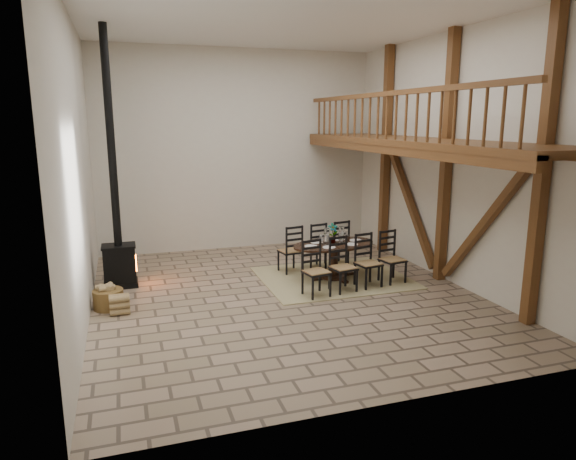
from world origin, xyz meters
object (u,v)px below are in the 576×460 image
object	(u,v)px
log_stack	(120,305)
dining_table	(336,261)
wood_stove	(117,231)
log_basket	(108,298)

from	to	relation	value
log_stack	dining_table	bearing A→B (deg)	8.93
wood_stove	log_stack	bearing A→B (deg)	-90.70
log_stack	log_basket	bearing A→B (deg)	117.69
dining_table	log_stack	distance (m)	4.36
dining_table	log_stack	xyz separation A→B (m)	(-4.30, -0.68, -0.22)
wood_stove	log_basket	bearing A→B (deg)	-99.59
dining_table	log_basket	distance (m)	4.51
wood_stove	log_stack	distance (m)	1.86
log_basket	log_stack	distance (m)	0.41
log_stack	wood_stove	bearing A→B (deg)	89.07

